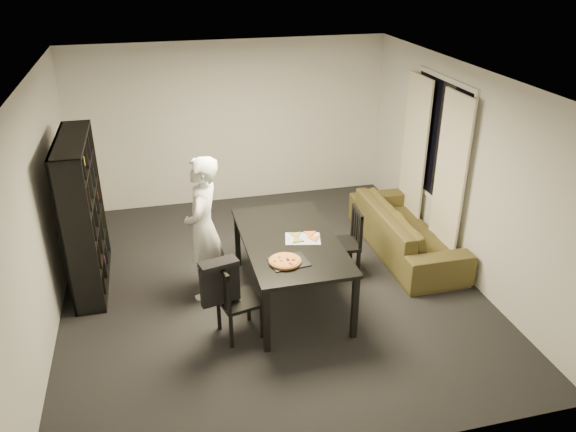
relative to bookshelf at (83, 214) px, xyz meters
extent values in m
cube|color=black|center=(2.16, -0.60, -0.95)|extent=(5.00, 5.50, 0.01)
cube|color=white|center=(2.16, -0.60, 1.65)|extent=(5.00, 5.50, 0.01)
cube|color=silver|center=(2.16, 2.15, 0.35)|extent=(5.00, 0.01, 2.60)
cube|color=silver|center=(2.16, -3.35, 0.35)|extent=(5.00, 0.01, 2.60)
cube|color=silver|center=(-0.34, -0.60, 0.35)|extent=(0.01, 5.50, 2.60)
cube|color=silver|center=(4.66, -0.60, 0.35)|extent=(0.01, 5.50, 2.60)
cube|color=black|center=(4.64, 0.00, 0.55)|extent=(0.02, 1.40, 1.60)
cube|color=white|center=(4.64, 0.00, 0.55)|extent=(0.03, 1.52, 1.72)
cube|color=silver|center=(4.56, -0.52, 0.20)|extent=(0.03, 0.70, 2.25)
cube|color=silver|center=(4.56, 0.52, 0.20)|extent=(0.03, 0.70, 2.25)
cube|color=black|center=(0.00, 0.00, 0.00)|extent=(0.35, 1.50, 1.90)
cube|color=black|center=(2.33, -0.94, -0.17)|extent=(1.07, 1.93, 0.04)
cube|color=black|center=(1.85, -1.86, -0.57)|extent=(0.06, 0.06, 0.76)
cube|color=black|center=(2.82, -1.86, -0.57)|extent=(0.06, 0.06, 0.76)
cube|color=black|center=(1.85, -0.03, -0.57)|extent=(0.06, 0.06, 0.76)
cube|color=black|center=(2.82, -0.03, -0.57)|extent=(0.06, 0.06, 0.76)
cube|color=black|center=(1.63, -1.50, -0.52)|extent=(0.50, 0.50, 0.04)
cube|color=black|center=(1.45, -1.54, -0.28)|extent=(0.14, 0.42, 0.45)
cube|color=black|center=(1.45, -1.54, -0.07)|extent=(0.12, 0.39, 0.05)
cube|color=black|center=(1.85, -1.63, -0.75)|extent=(0.04, 0.04, 0.41)
cube|color=black|center=(1.76, -1.28, -0.75)|extent=(0.04, 0.04, 0.41)
cube|color=black|center=(1.50, -1.71, -0.75)|extent=(0.04, 0.04, 0.41)
cube|color=black|center=(1.42, -1.36, -0.75)|extent=(0.04, 0.04, 0.41)
cube|color=black|center=(3.11, -0.57, -0.52)|extent=(0.45, 0.45, 0.04)
cube|color=black|center=(3.29, -0.59, -0.28)|extent=(0.07, 0.42, 0.45)
cube|color=black|center=(3.29, -0.59, -0.07)|extent=(0.06, 0.40, 0.05)
cube|color=black|center=(2.94, -0.38, -0.75)|extent=(0.04, 0.04, 0.41)
cube|color=black|center=(2.91, -0.74, -0.75)|extent=(0.04, 0.04, 0.41)
cube|color=black|center=(3.30, -0.41, -0.75)|extent=(0.04, 0.04, 0.41)
cube|color=black|center=(3.27, -0.77, -0.75)|extent=(0.04, 0.04, 0.41)
cube|color=black|center=(1.43, -1.55, -0.25)|extent=(0.43, 0.18, 0.45)
cube|color=black|center=(1.43, -1.55, 0.00)|extent=(0.43, 0.26, 0.05)
imported|color=white|center=(1.37, -0.60, -0.06)|extent=(0.61, 0.75, 1.77)
cube|color=black|center=(2.19, -1.46, -0.14)|extent=(0.43, 0.36, 0.01)
cylinder|color=#A45F2F|center=(2.15, -1.46, -0.12)|extent=(0.35, 0.35, 0.02)
cylinder|color=gold|center=(2.15, -1.46, -0.11)|extent=(0.31, 0.31, 0.01)
cube|color=white|center=(2.47, -0.99, -0.14)|extent=(0.46, 0.38, 0.01)
imported|color=#42371A|center=(4.17, -0.21, -0.62)|extent=(0.87, 2.23, 0.65)
camera|label=1|loc=(0.92, -6.50, 2.93)|focal=35.00mm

